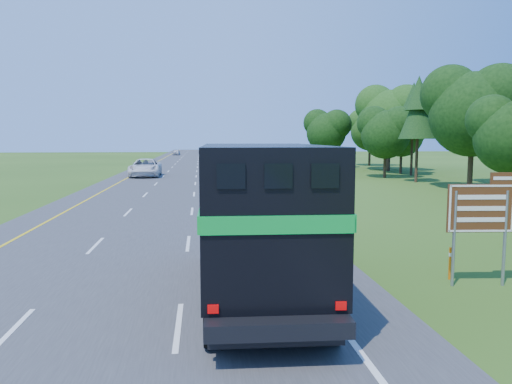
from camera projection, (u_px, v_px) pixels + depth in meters
The scene contains 9 objects.
ground at pixel (73, 372), 9.17m from camera, with size 300.00×300.00×0.00m, color #2C4C14.
road at pixel (181, 175), 58.58m from camera, with size 15.00×260.00×0.04m, color #38383A.
lane_markings at pixel (181, 174), 58.58m from camera, with size 11.15×260.00×0.01m.
tree_wall_right at pixel (489, 117), 41.01m from camera, with size 16.00×100.00×12.00m, color #193D10, non-canonical shape.
horse_truck at pixel (259, 216), 13.25m from camera, with size 3.17×9.31×4.08m.
white_suv at pixel (145, 168), 55.54m from camera, with size 3.28×7.11×1.98m, color silver.
far_car at pixel (176, 152), 126.37m from camera, with size 1.68×4.17×1.42m, color #B8B8BF.
exit_sign at pixel (482, 213), 14.33m from camera, with size 1.96×0.22×3.32m.
delineator at pixel (450, 262), 15.15m from camera, with size 0.08×0.05×1.00m.
Camera 1 is at (2.39, -9.08, 4.29)m, focal length 35.00 mm.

